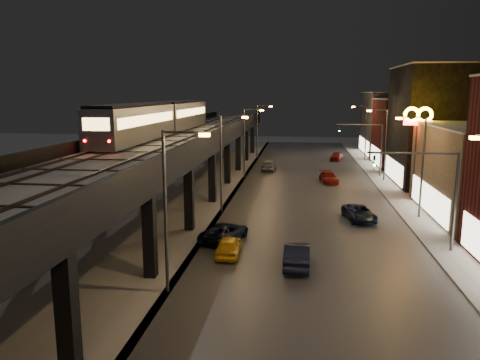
{
  "coord_description": "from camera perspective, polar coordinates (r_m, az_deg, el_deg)",
  "views": [
    {
      "loc": [
        6.39,
        -10.7,
        10.88
      ],
      "look_at": [
        2.35,
        20.78,
        5.0
      ],
      "focal_mm": 35.0,
      "sensor_mm": 36.0,
      "label": 1
    }
  ],
  "objects": [
    {
      "name": "viaduct_parapet_streetside",
      "position": [
        43.63,
        -3.36,
        5.18
      ],
      "size": [
        0.3,
        100.0,
        1.1
      ],
      "primitive_type": "cube",
      "color": "black",
      "rests_on": "elevated_viaduct"
    },
    {
      "name": "subway_train",
      "position": [
        51.92,
        -9.45,
        7.5
      ],
      "size": [
        2.82,
        33.77,
        3.36
      ],
      "color": "gray",
      "rests_on": "viaduct_trackbed"
    },
    {
      "name": "building_d",
      "position": [
        61.4,
        24.09,
        6.04
      ],
      "size": [
        12.2,
        13.2,
        14.16
      ],
      "color": "black",
      "rests_on": "ground"
    },
    {
      "name": "car_onc_white",
      "position": [
        58.63,
        10.77,
        0.26
      ],
      "size": [
        2.5,
        4.66,
        1.28
      ],
      "primitive_type": "imported",
      "rotation": [
        0.0,
        0.0,
        0.16
      ],
      "color": "maroon",
      "rests_on": "ground"
    },
    {
      "name": "sidewalk_right",
      "position": [
        48.25,
        20.45,
        -3.12
      ],
      "size": [
        4.0,
        120.0,
        0.14
      ],
      "primitive_type": "cube",
      "color": "#9FA1A8",
      "rests_on": "ground"
    },
    {
      "name": "car_onc_dark",
      "position": [
        41.77,
        14.35,
        -4.01
      ],
      "size": [
        2.95,
        5.0,
        1.3
      ],
      "primitive_type": "imported",
      "rotation": [
        0.0,
        0.0,
        0.17
      ],
      "color": "black",
      "rests_on": "ground"
    },
    {
      "name": "viaduct_trackbed",
      "position": [
        44.66,
        -8.88,
        4.6
      ],
      "size": [
        8.4,
        100.0,
        0.32
      ],
      "color": "#B2B7C1",
      "rests_on": "elevated_viaduct"
    },
    {
      "name": "car_mid_silver",
      "position": [
        35.04,
        -1.9,
        -6.44
      ],
      "size": [
        3.62,
        5.3,
        1.35
      ],
      "primitive_type": "imported",
      "rotation": [
        0.0,
        0.0,
        2.83
      ],
      "color": "black",
      "rests_on": "ground"
    },
    {
      "name": "traffic_light_rig_a",
      "position": [
        34.62,
        23.0,
        -0.97
      ],
      "size": [
        6.1,
        0.34,
        7.0
      ],
      "color": "#38383A",
      "rests_on": "ground"
    },
    {
      "name": "sign_mcdonalds",
      "position": [
        50.08,
        20.82,
        6.22
      ],
      "size": [
        2.84,
        0.38,
        9.59
      ],
      "color": "#38383A",
      "rests_on": "ground"
    },
    {
      "name": "streetlight_right_4",
      "position": [
        78.58,
        14.93,
        6.03
      ],
      "size": [
        2.56,
        0.28,
        9.0
      ],
      "color": "#38383A",
      "rests_on": "ground"
    },
    {
      "name": "viaduct_parapet_far",
      "position": [
        46.04,
        -14.11,
        5.16
      ],
      "size": [
        0.3,
        100.0,
        1.1
      ],
      "primitive_type": "cube",
      "color": "black",
      "rests_on": "elevated_viaduct"
    },
    {
      "name": "car_taxi",
      "position": [
        32.0,
        -1.39,
        -8.1
      ],
      "size": [
        1.7,
        3.99,
        1.35
      ],
      "primitive_type": "imported",
      "rotation": [
        0.0,
        0.0,
        3.17
      ],
      "color": "gold",
      "rests_on": "ground"
    },
    {
      "name": "streetlight_left_2",
      "position": [
        42.62,
        -1.96,
        2.88
      ],
      "size": [
        2.57,
        0.28,
        9.0
      ],
      "color": "#38383A",
      "rests_on": "ground"
    },
    {
      "name": "building_e",
      "position": [
        75.02,
        20.95,
        5.37
      ],
      "size": [
        12.2,
        12.2,
        10.16
      ],
      "color": "#47100E",
      "rests_on": "ground"
    },
    {
      "name": "traffic_light_rig_b",
      "position": [
        63.72,
        15.84,
        4.35
      ],
      "size": [
        6.1,
        0.34,
        7.0
      ],
      "color": "#38383A",
      "rests_on": "ground"
    },
    {
      "name": "streetlight_left_3",
      "position": [
        60.35,
        0.79,
        5.13
      ],
      "size": [
        2.57,
        0.28,
        9.0
      ],
      "color": "#38383A",
      "rests_on": "ground"
    },
    {
      "name": "streetlight_right_3",
      "position": [
        60.85,
        17.11,
        4.71
      ],
      "size": [
        2.56,
        0.28,
        9.0
      ],
      "color": "#38383A",
      "rests_on": "ground"
    },
    {
      "name": "under_viaduct_pavement",
      "position": [
        48.57,
        -7.67,
        -2.5
      ],
      "size": [
        11.0,
        120.0,
        0.06
      ],
      "primitive_type": "cube",
      "color": "#9FA1A8",
      "rests_on": "ground"
    },
    {
      "name": "streetlight_left_4",
      "position": [
        78.2,
        2.3,
        6.35
      ],
      "size": [
        2.57,
        0.28,
        9.0
      ],
      "color": "#38383A",
      "rests_on": "ground"
    },
    {
      "name": "building_f",
      "position": [
        88.62,
        18.87,
        6.51
      ],
      "size": [
        12.2,
        16.2,
        11.16
      ],
      "color": "#383838",
      "rests_on": "ground"
    },
    {
      "name": "road_surface",
      "position": [
        46.98,
        8.47,
        -2.97
      ],
      "size": [
        17.0,
        120.0,
        0.06
      ],
      "primitive_type": "cube",
      "color": "#46474D",
      "rests_on": "ground"
    },
    {
      "name": "car_near_white",
      "position": [
        30.23,
        6.94,
        -9.15
      ],
      "size": [
        1.65,
        4.6,
        1.51
      ],
      "primitive_type": "imported",
      "rotation": [
        0.0,
        0.0,
        3.13
      ],
      "color": "black",
      "rests_on": "ground"
    },
    {
      "name": "elevated_viaduct",
      "position": [
        44.62,
        -8.89,
        3.6
      ],
      "size": [
        9.0,
        100.0,
        6.3
      ],
      "color": "black",
      "rests_on": "ground"
    },
    {
      "name": "streetlight_right_2",
      "position": [
        43.33,
        21.06,
        2.31
      ],
      "size": [
        2.56,
        0.28,
        9.0
      ],
      "color": "#38383A",
      "rests_on": "ground"
    },
    {
      "name": "car_far_white",
      "position": [
        66.9,
        3.52,
        1.79
      ],
      "size": [
        2.0,
        4.6,
        1.54
      ],
      "primitive_type": "imported",
      "rotation": [
        0.0,
        0.0,
        3.1
      ],
      "color": "gray",
      "rests_on": "ground"
    },
    {
      "name": "car_onc_red",
      "position": [
        78.5,
        11.67,
        2.83
      ],
      "size": [
        2.59,
        4.37,
        1.39
      ],
      "primitive_type": "imported",
      "rotation": [
        0.0,
        0.0,
        -0.24
      ],
      "color": "maroon",
      "rests_on": "ground"
    },
    {
      "name": "streetlight_left_1",
      "position": [
        25.29,
        -8.53,
        -2.51
      ],
      "size": [
        2.57,
        0.28,
        9.0
      ],
      "color": "#38383A",
      "rests_on": "ground"
    }
  ]
}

